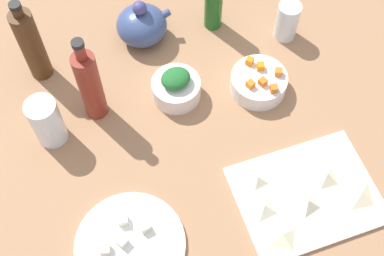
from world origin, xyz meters
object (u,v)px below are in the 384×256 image
(cutting_board, at_px, (306,195))
(bowl_carrots, at_px, (258,83))
(teapot, at_px, (142,25))
(drinking_glass_1, at_px, (47,122))
(bowl_greens, at_px, (176,89))
(drinking_glass_0, at_px, (287,21))
(bottle_1, at_px, (31,45))
(plate_tofu, at_px, (130,245))
(bottle_2, at_px, (90,85))

(cutting_board, height_order, bowl_carrots, bowl_carrots)
(teapot, distance_m, drinking_glass_1, 0.38)
(bowl_greens, relative_size, bowl_carrots, 0.86)
(drinking_glass_0, height_order, drinking_glass_1, drinking_glass_1)
(teapot, bearing_deg, bowl_greens, -84.55)
(bowl_carrots, relative_size, bottle_1, 0.57)
(plate_tofu, bearing_deg, teapot, 69.31)
(drinking_glass_0, bearing_deg, cutting_board, -109.85)
(bottle_1, bearing_deg, cutting_board, -48.84)
(bowl_greens, xyz_separation_m, drinking_glass_0, (0.35, 0.09, 0.03))
(bottle_1, height_order, bottle_2, bottle_2)
(bottle_2, height_order, drinking_glass_1, bottle_2)
(bowl_carrots, bearing_deg, plate_tofu, -146.78)
(cutting_board, height_order, bowl_greens, bowl_greens)
(bowl_carrots, distance_m, teapot, 0.36)
(bottle_1, distance_m, drinking_glass_0, 0.68)
(drinking_glass_1, bearing_deg, drinking_glass_0, 7.76)
(plate_tofu, bearing_deg, bowl_greens, 55.89)
(teapot, relative_size, drinking_glass_0, 1.36)
(cutting_board, relative_size, bowl_greens, 2.57)
(teapot, xyz_separation_m, bottle_1, (-0.29, -0.02, 0.06))
(cutting_board, distance_m, bottle_2, 0.57)
(teapot, distance_m, bottle_1, 0.30)
(bottle_1, bearing_deg, drinking_glass_1, -94.83)
(bottle_1, xyz_separation_m, bottle_2, (0.11, -0.17, 0.00))
(cutting_board, bearing_deg, plate_tofu, 175.84)
(bowl_carrots, relative_size, bottle_2, 0.54)
(bowl_greens, relative_size, bottle_1, 0.49)
(bottle_2, bearing_deg, plate_tofu, -94.01)
(bowl_greens, distance_m, bottle_1, 0.38)
(bowl_carrots, distance_m, drinking_glass_1, 0.54)
(cutting_board, relative_size, bottle_2, 1.19)
(cutting_board, height_order, drinking_glass_1, drinking_glass_1)
(teapot, relative_size, bottle_2, 0.57)
(teapot, distance_m, bottle_2, 0.27)
(bowl_greens, xyz_separation_m, bottle_2, (-0.21, 0.03, 0.09))
(bowl_greens, bearing_deg, bowl_carrots, -14.72)
(cutting_board, bearing_deg, bowl_carrots, 86.38)
(plate_tofu, distance_m, bottle_1, 0.56)
(cutting_board, bearing_deg, drinking_glass_0, 70.15)
(cutting_board, distance_m, teapot, 0.63)
(bowl_carrots, xyz_separation_m, bottle_2, (-0.41, 0.08, 0.09))
(bowl_greens, height_order, drinking_glass_0, drinking_glass_0)
(cutting_board, xyz_separation_m, bowl_greens, (-0.19, 0.37, 0.02))
(plate_tofu, xyz_separation_m, bottle_1, (-0.08, 0.54, 0.11))
(bowl_greens, height_order, teapot, teapot)
(plate_tofu, distance_m, bowl_carrots, 0.53)
(plate_tofu, height_order, bottle_1, bottle_1)
(bottle_2, bearing_deg, bottle_1, 121.74)
(bowl_greens, height_order, bottle_2, bottle_2)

